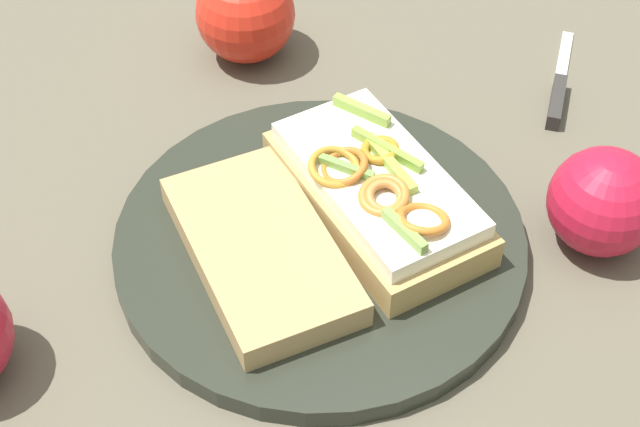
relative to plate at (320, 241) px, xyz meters
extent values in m
plane|color=brown|center=(0.00, 0.00, -0.01)|extent=(2.00, 2.00, 0.00)
cylinder|color=#272B21|center=(0.00, 0.00, 0.00)|extent=(0.28, 0.28, 0.02)
cube|color=tan|center=(0.04, 0.00, 0.02)|extent=(0.09, 0.17, 0.02)
cube|color=#EFE7CC|center=(0.04, 0.00, 0.04)|extent=(0.08, 0.16, 0.01)
torus|color=#AF791E|center=(0.06, 0.01, 0.05)|extent=(0.03, 0.03, 0.01)
torus|color=#B9812A|center=(0.02, 0.02, 0.05)|extent=(0.04, 0.04, 0.01)
torus|color=#B7722E|center=(0.03, -0.02, 0.05)|extent=(0.05, 0.05, 0.02)
torus|color=#C37A3A|center=(0.03, -0.02, 0.05)|extent=(0.04, 0.04, 0.01)
torus|color=#C46E26|center=(0.04, -0.05, 0.05)|extent=(0.05, 0.05, 0.02)
torus|color=#C06825|center=(0.03, 0.01, 0.05)|extent=(0.04, 0.04, 0.02)
cube|color=#7FA43A|center=(0.06, 0.01, 0.05)|extent=(0.02, 0.06, 0.01)
cube|color=#71A449|center=(0.03, 0.01, 0.05)|extent=(0.03, 0.04, 0.01)
cube|color=#84AA41|center=(0.07, 0.05, 0.05)|extent=(0.03, 0.04, 0.01)
cube|color=#8CAF3E|center=(0.05, 0.00, 0.05)|extent=(0.01, 0.06, 0.01)
cube|color=#7A9F49|center=(0.03, -0.06, 0.05)|extent=(0.01, 0.04, 0.01)
cube|color=tan|center=(-0.04, 0.00, 0.02)|extent=(0.10, 0.17, 0.02)
sphere|color=red|center=(0.17, -0.09, 0.03)|extent=(0.11, 0.11, 0.07)
sphere|color=red|center=(0.06, 0.22, 0.03)|extent=(0.11, 0.11, 0.08)
cube|color=silver|center=(0.28, 0.08, -0.01)|extent=(0.06, 0.06, 0.00)
cube|color=#2B2826|center=(0.24, 0.03, 0.00)|extent=(0.05, 0.05, 0.01)
camera|label=1|loc=(-0.22, -0.37, 0.49)|focal=53.37mm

